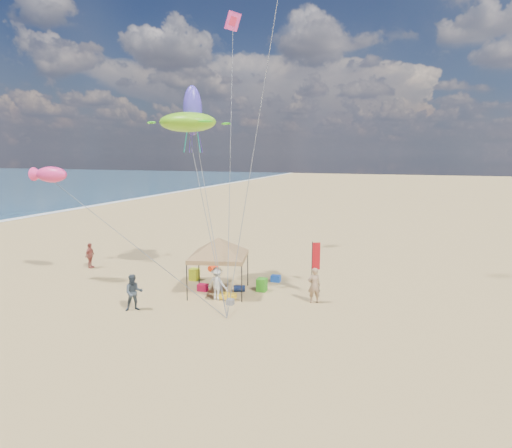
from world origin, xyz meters
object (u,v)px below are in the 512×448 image
Objects in this scene: cooler_red at (203,287)px; beach_cart at (227,296)px; canopy_tent at (218,240)px; person_near_b at (134,293)px; person_near_c at (217,284)px; feather_flag at (315,259)px; cooler_blue at (276,279)px; person_near_a at (314,285)px; chair_green at (262,285)px; chair_yellow at (194,274)px; person_far_a at (90,256)px.

beach_cart is (1.81, -0.91, 0.01)m from cooler_red.
canopy_tent is 2.97m from beach_cart.
person_near_c is (3.08, 2.74, -0.03)m from person_near_b.
feather_flag is at bearing -146.14° from person_near_c.
cooler_blue is at bearing -109.33° from person_near_c.
cooler_red is at bearing 153.36° from beach_cart.
cooler_blue is 0.60× the size of beach_cart.
person_near_a is at bearing 1.76° from canopy_tent.
cooler_red reaches higher than beach_cart.
person_near_c is at bearing -164.63° from beach_cart.
cooler_red is 0.31× the size of person_near_b.
person_near_b is (-7.82, -3.95, -0.02)m from person_near_a.
cooler_red is at bearing -137.48° from cooler_blue.
chair_green is at bearing 26.32° from canopy_tent.
canopy_tent is 2.34m from person_near_c.
person_near_c is at bearing -152.11° from feather_flag.
person_near_b is (-7.59, -5.13, -1.05)m from feather_flag.
canopy_tent reaches higher than feather_flag.
person_near_a is at bearing -11.35° from chair_yellow.
person_near_b is at bearing -141.05° from beach_cart.
canopy_tent is 5.07m from person_near_b.
feather_flag is 3.54m from cooler_blue.
person_near_a reaches higher than chair_yellow.
cooler_red and cooler_blue have the same top height.
person_near_a is at bearing -44.40° from cooler_blue.
person_near_a is at bearing 14.23° from beach_cart.
cooler_red is 1.82m from person_near_c.
canopy_tent is 10.38m from person_far_a.
person_far_a is at bearing 176.15° from chair_green.
person_near_a is (4.27, 1.08, 0.70)m from beach_cart.
person_near_b is (-4.97, -6.74, 0.69)m from cooler_blue.
cooler_blue is 0.31× the size of person_near_b.
person_far_a is (-7.66, 0.18, 0.48)m from chair_yellow.
cooler_blue is at bearing -95.28° from person_far_a.
chair_green is at bearing -95.96° from cooler_blue.
person_near_b is at bearing 0.36° from person_near_a.
feather_flag reaches higher than beach_cart.
feather_flag is 5.22m from person_near_c.
person_near_c is at bearing -44.86° from chair_yellow.
chair_green is at bearing -42.33° from person_near_a.
person_near_c is (-1.89, -4.00, 0.66)m from cooler_blue.
canopy_tent is 7.80× the size of chair_green.
person_near_a is at bearing 1.65° from cooler_red.
canopy_tent is at bearing 132.57° from beach_cart.
cooler_red is 0.33× the size of person_far_a.
person_near_a is 1.06× the size of person_near_c.
person_near_b is (-2.70, -3.79, -2.01)m from canopy_tent.
feather_flag reaches higher than person_far_a.
cooler_red is (-5.85, -1.35, -1.74)m from feather_flag.
beach_cart is (-1.22, -1.95, -0.15)m from chair_green.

